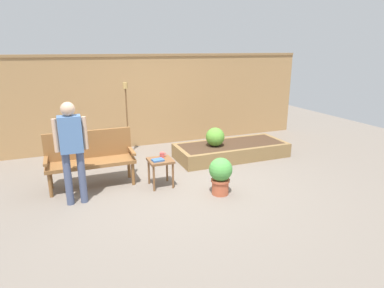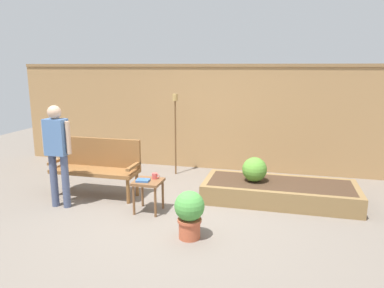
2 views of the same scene
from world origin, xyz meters
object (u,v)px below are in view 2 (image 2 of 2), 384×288
object	(u,v)px
shrub_near_bench	(255,169)
cup_on_table	(155,176)
tiki_torch	(175,119)
potted_boxwood	(189,212)
side_table	(148,186)
person_by_bench	(57,147)
garden_bench	(97,163)
book_on_table	(143,180)

from	to	relation	value
shrub_near_bench	cup_on_table	bearing A→B (deg)	-150.00
tiki_torch	potted_boxwood	bearing A→B (deg)	-69.62
cup_on_table	side_table	bearing A→B (deg)	-122.86
side_table	tiki_torch	xyz separation A→B (m)	(-0.17, 1.93, 0.70)
tiki_torch	person_by_bench	bearing A→B (deg)	-120.11
cup_on_table	tiki_torch	world-z (taller)	tiki_torch
garden_bench	book_on_table	size ratio (longest dim) A/B	7.64
side_table	cup_on_table	size ratio (longest dim) A/B	4.08
side_table	potted_boxwood	bearing A→B (deg)	-39.99
tiki_torch	person_by_bench	distance (m)	2.41
potted_boxwood	side_table	bearing A→B (deg)	140.01
side_table	potted_boxwood	distance (m)	1.05
garden_bench	person_by_bench	world-z (taller)	person_by_bench
shrub_near_bench	tiki_torch	xyz separation A→B (m)	(-1.63, 1.02, 0.61)
book_on_table	garden_bench	bearing A→B (deg)	145.66
side_table	person_by_bench	size ratio (longest dim) A/B	0.31
tiki_torch	garden_bench	bearing A→B (deg)	-122.81
cup_on_table	potted_boxwood	xyz separation A→B (m)	(0.73, -0.78, -0.18)
garden_bench	shrub_near_bench	size ratio (longest dim) A/B	3.66
cup_on_table	shrub_near_bench	distance (m)	1.61
shrub_near_bench	person_by_bench	xyz separation A→B (m)	(-2.84, -1.06, 0.44)
cup_on_table	potted_boxwood	size ratio (longest dim) A/B	0.19
book_on_table	person_by_bench	bearing A→B (deg)	178.07
book_on_table	person_by_bench	world-z (taller)	person_by_bench
garden_bench	person_by_bench	size ratio (longest dim) A/B	0.92
book_on_table	potted_boxwood	world-z (taller)	potted_boxwood
book_on_table	person_by_bench	size ratio (longest dim) A/B	0.12
shrub_near_bench	tiki_torch	bearing A→B (deg)	147.90
book_on_table	side_table	bearing A→B (deg)	35.46
person_by_bench	shrub_near_bench	bearing A→B (deg)	20.47
person_by_bench	side_table	bearing A→B (deg)	6.20
garden_bench	person_by_bench	distance (m)	0.81
garden_bench	cup_on_table	size ratio (longest dim) A/B	12.24
shrub_near_bench	person_by_bench	world-z (taller)	person_by_bench
garden_bench	cup_on_table	bearing A→B (deg)	-18.92
book_on_table	tiki_torch	distance (m)	2.08
garden_bench	book_on_table	bearing A→B (deg)	-28.19
potted_boxwood	tiki_torch	size ratio (longest dim) A/B	0.39
potted_boxwood	person_by_bench	size ratio (longest dim) A/B	0.39
side_table	potted_boxwood	xyz separation A→B (m)	(0.80, -0.67, -0.05)
side_table	tiki_torch	bearing A→B (deg)	94.93
side_table	cup_on_table	bearing A→B (deg)	57.14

